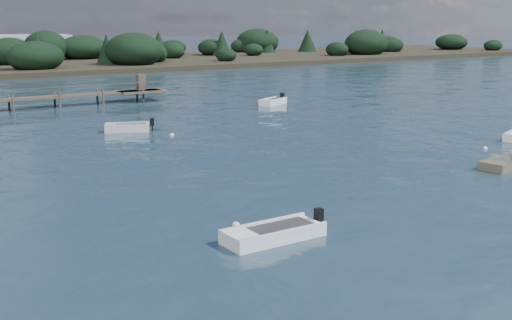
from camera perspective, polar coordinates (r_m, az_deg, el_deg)
ground at (r=77.60m, az=-16.34°, el=5.81°), size 400.00×400.00×0.00m
tender_far_grey_b at (r=63.65m, az=1.52°, el=5.10°), size 3.73×2.63×1.28m
tender_far_white at (r=49.45m, az=-11.36°, el=2.71°), size 3.67×2.54×1.26m
dinghy_mid_white_a at (r=39.72m, az=21.47°, el=-0.36°), size 4.52×2.12×1.04m
dinghy_mid_grey at (r=25.00m, az=1.55°, el=-6.74°), size 4.41×1.60×1.11m
buoy_c at (r=26.67m, az=-1.80°, el=-5.83°), size 0.32×0.32×0.32m
buoy_d at (r=44.68m, az=19.70°, el=0.95°), size 0.32×0.32×0.32m
buoy_e at (r=47.29m, az=-7.49°, el=2.19°), size 0.32×0.32×0.32m
far_headland at (r=123.41m, az=-10.58°, el=9.32°), size 190.00×40.00×5.80m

